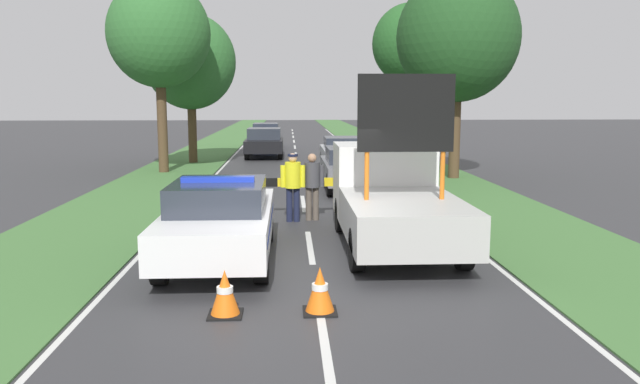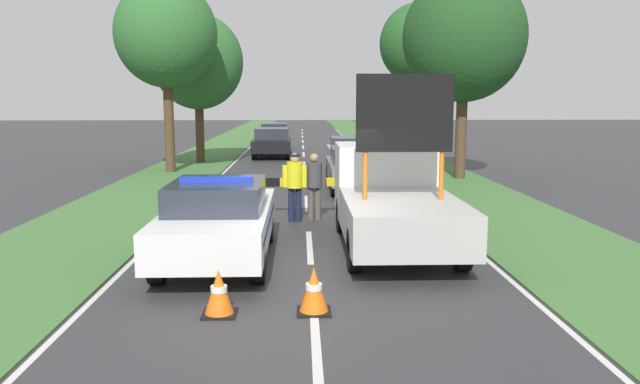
{
  "view_description": "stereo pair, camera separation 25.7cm",
  "coord_description": "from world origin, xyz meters",
  "px_view_note": "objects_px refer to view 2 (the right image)",
  "views": [
    {
      "loc": [
        -0.44,
        -10.54,
        3.05
      ],
      "look_at": [
        0.23,
        2.46,
        1.1
      ],
      "focal_mm": 35.0,
      "sensor_mm": 36.0,
      "label": 1
    },
    {
      "loc": [
        -0.19,
        -10.55,
        3.05
      ],
      "look_at": [
        0.23,
        2.46,
        1.1
      ],
      "focal_mm": 35.0,
      "sensor_mm": 36.0,
      "label": 2
    }
  ],
  "objects_px": {
    "work_truck": "(392,197)",
    "traffic_cone_near_police": "(219,292)",
    "police_car": "(219,219)",
    "queued_car_hatch_blue": "(274,135)",
    "traffic_cone_behind_barrier": "(314,290)",
    "roadside_tree_near_right": "(198,62)",
    "police_officer": "(295,181)",
    "roadside_tree_mid_right": "(464,38)",
    "queued_car_sedan_black": "(272,142)",
    "pedestrian_civilian": "(314,181)",
    "queued_car_suv_grey": "(354,167)",
    "traffic_cone_centre_front": "(238,215)",
    "roadside_tree_near_left": "(166,35)",
    "road_barrier": "(301,184)",
    "queued_car_sedan_silver": "(349,152)",
    "traffic_cone_near_truck": "(411,197)",
    "roadside_tree_mid_left": "(418,44)"
  },
  "relations": [
    {
      "from": "queued_car_sedan_black",
      "to": "roadside_tree_mid_right",
      "type": "height_order",
      "value": "roadside_tree_mid_right"
    },
    {
      "from": "road_barrier",
      "to": "traffic_cone_near_police",
      "type": "distance_m",
      "value": 7.69
    },
    {
      "from": "queued_car_sedan_silver",
      "to": "roadside_tree_mid_left",
      "type": "bearing_deg",
      "value": -132.99
    },
    {
      "from": "queued_car_suv_grey",
      "to": "roadside_tree_near_right",
      "type": "bearing_deg",
      "value": -54.29
    },
    {
      "from": "roadside_tree_mid_right",
      "to": "police_car",
      "type": "bearing_deg",
      "value": -122.64
    },
    {
      "from": "roadside_tree_near_left",
      "to": "traffic_cone_centre_front",
      "type": "bearing_deg",
      "value": -70.89
    },
    {
      "from": "traffic_cone_near_police",
      "to": "traffic_cone_near_truck",
      "type": "relative_size",
      "value": 1.16
    },
    {
      "from": "work_truck",
      "to": "traffic_cone_near_police",
      "type": "bearing_deg",
      "value": 55.51
    },
    {
      "from": "police_car",
      "to": "queued_car_sedan_silver",
      "type": "distance_m",
      "value": 15.82
    },
    {
      "from": "traffic_cone_centre_front",
      "to": "roadside_tree_near_left",
      "type": "height_order",
      "value": "roadside_tree_near_left"
    },
    {
      "from": "police_car",
      "to": "queued_car_hatch_blue",
      "type": "bearing_deg",
      "value": 95.77
    },
    {
      "from": "work_truck",
      "to": "roadside_tree_near_left",
      "type": "bearing_deg",
      "value": -59.52
    },
    {
      "from": "work_truck",
      "to": "queued_car_suv_grey",
      "type": "height_order",
      "value": "work_truck"
    },
    {
      "from": "pedestrian_civilian",
      "to": "queued_car_sedan_black",
      "type": "bearing_deg",
      "value": 104.41
    },
    {
      "from": "traffic_cone_near_police",
      "to": "traffic_cone_near_truck",
      "type": "distance_m",
      "value": 9.77
    },
    {
      "from": "queued_car_hatch_blue",
      "to": "roadside_tree_near_left",
      "type": "bearing_deg",
      "value": 73.45
    },
    {
      "from": "police_car",
      "to": "queued_car_suv_grey",
      "type": "xyz_separation_m",
      "value": [
        3.38,
        9.25,
        -0.04
      ]
    },
    {
      "from": "road_barrier",
      "to": "queued_car_suv_grey",
      "type": "distance_m",
      "value": 5.05
    },
    {
      "from": "queued_car_suv_grey",
      "to": "roadside_tree_near_left",
      "type": "bearing_deg",
      "value": -36.0
    },
    {
      "from": "police_officer",
      "to": "queued_car_sedan_silver",
      "type": "xyz_separation_m",
      "value": [
        2.26,
        11.63,
        -0.29
      ]
    },
    {
      "from": "queued_car_suv_grey",
      "to": "roadside_tree_near_right",
      "type": "height_order",
      "value": "roadside_tree_near_right"
    },
    {
      "from": "police_car",
      "to": "traffic_cone_behind_barrier",
      "type": "xyz_separation_m",
      "value": [
        1.74,
        -3.0,
        -0.47
      ]
    },
    {
      "from": "police_car",
      "to": "roadside_tree_near_left",
      "type": "distance_m",
      "value": 15.79
    },
    {
      "from": "pedestrian_civilian",
      "to": "police_officer",
      "type": "bearing_deg",
      "value": -152.7
    },
    {
      "from": "queued_car_suv_grey",
      "to": "queued_car_sedan_black",
      "type": "distance_m",
      "value": 12.49
    },
    {
      "from": "police_officer",
      "to": "roadside_tree_mid_left",
      "type": "height_order",
      "value": "roadside_tree_mid_left"
    },
    {
      "from": "work_truck",
      "to": "traffic_cone_near_police",
      "type": "height_order",
      "value": "work_truck"
    },
    {
      "from": "traffic_cone_behind_barrier",
      "to": "roadside_tree_near_right",
      "type": "relative_size",
      "value": 0.1
    },
    {
      "from": "queued_car_hatch_blue",
      "to": "traffic_cone_behind_barrier",
      "type": "bearing_deg",
      "value": 93.38
    },
    {
      "from": "queued_car_suv_grey",
      "to": "queued_car_hatch_blue",
      "type": "distance_m",
      "value": 18.46
    },
    {
      "from": "traffic_cone_near_truck",
      "to": "pedestrian_civilian",
      "type": "bearing_deg",
      "value": -147.01
    },
    {
      "from": "police_officer",
      "to": "roadside_tree_mid_right",
      "type": "xyz_separation_m",
      "value": [
        6.27,
        8.24,
        4.28
      ]
    },
    {
      "from": "traffic_cone_centre_front",
      "to": "traffic_cone_behind_barrier",
      "type": "distance_m",
      "value": 6.46
    },
    {
      "from": "traffic_cone_behind_barrier",
      "to": "traffic_cone_near_truck",
      "type": "bearing_deg",
      "value": 71.38
    },
    {
      "from": "road_barrier",
      "to": "roadside_tree_near_right",
      "type": "distance_m",
      "value": 15.26
    },
    {
      "from": "traffic_cone_near_truck",
      "to": "queued_car_sedan_silver",
      "type": "bearing_deg",
      "value": 95.94
    },
    {
      "from": "traffic_cone_centre_front",
      "to": "queued_car_suv_grey",
      "type": "distance_m",
      "value": 6.9
    },
    {
      "from": "police_officer",
      "to": "traffic_cone_behind_barrier",
      "type": "height_order",
      "value": "police_officer"
    },
    {
      "from": "traffic_cone_near_truck",
      "to": "queued_car_sedan_black",
      "type": "distance_m",
      "value": 16.23
    },
    {
      "from": "police_car",
      "to": "work_truck",
      "type": "bearing_deg",
      "value": 24.42
    },
    {
      "from": "road_barrier",
      "to": "queued_car_sedan_black",
      "type": "xyz_separation_m",
      "value": [
        -1.51,
        16.75,
        -0.05
      ]
    },
    {
      "from": "police_car",
      "to": "pedestrian_civilian",
      "type": "bearing_deg",
      "value": 69.85
    },
    {
      "from": "traffic_cone_centre_front",
      "to": "roadside_tree_near_left",
      "type": "xyz_separation_m",
      "value": [
        -3.91,
        11.29,
        5.37
      ]
    },
    {
      "from": "queued_car_hatch_blue",
      "to": "roadside_tree_mid_left",
      "type": "distance_m",
      "value": 11.97
    },
    {
      "from": "queued_car_suv_grey",
      "to": "work_truck",
      "type": "bearing_deg",
      "value": 90.67
    },
    {
      "from": "police_officer",
      "to": "roadside_tree_near_right",
      "type": "height_order",
      "value": "roadside_tree_near_right"
    },
    {
      "from": "queued_car_sedan_silver",
      "to": "police_officer",
      "type": "bearing_deg",
      "value": 79.0
    },
    {
      "from": "queued_car_sedan_black",
      "to": "traffic_cone_near_police",
      "type": "bearing_deg",
      "value": 90.76
    },
    {
      "from": "police_officer",
      "to": "roadside_tree_mid_right",
      "type": "relative_size",
      "value": 0.22
    },
    {
      "from": "traffic_cone_near_police",
      "to": "work_truck",
      "type": "bearing_deg",
      "value": 53.9
    }
  ]
}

